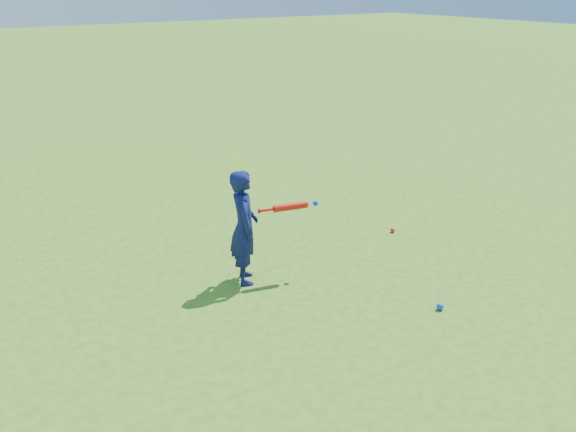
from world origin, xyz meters
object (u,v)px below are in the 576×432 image
at_px(ground_ball_red, 393,230).
at_px(bat_swing, 292,206).
at_px(ground_ball_blue, 440,307).
at_px(child, 244,227).

bearing_deg(ground_ball_red, bat_swing, -170.95).
bearing_deg(ground_ball_blue, child, 127.11).
xyz_separation_m(child, ground_ball_blue, (1.25, -1.65, -0.58)).
distance_m(child, bat_swing, 0.56).
relative_size(child, ground_ball_red, 20.20).
height_order(child, bat_swing, child).
bearing_deg(ground_ball_red, ground_ball_blue, -119.92).
bearing_deg(child, ground_ball_red, -63.12).
xyz_separation_m(child, bat_swing, (0.51, -0.15, 0.17)).
distance_m(child, ground_ball_red, 2.36).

